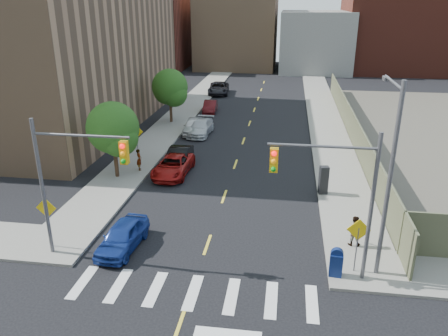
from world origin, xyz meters
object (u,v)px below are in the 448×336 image
(parked_car_silver, at_px, (201,127))
(mailbox, at_px, (336,262))
(parked_car_black, at_px, (179,158))
(parked_car_white, at_px, (194,126))
(parked_car_red, at_px, (173,166))
(payphone, at_px, (324,180))
(parked_car_grey, at_px, (219,88))
(parked_car_maroon, at_px, (210,107))
(pedestrian_east, at_px, (354,231))
(parked_car_blue, at_px, (123,236))
(pedestrian_west, at_px, (139,159))

(parked_car_silver, xyz_separation_m, mailbox, (10.50, -21.41, 0.15))
(parked_car_black, distance_m, parked_car_white, 8.85)
(parked_car_red, height_order, mailbox, mailbox)
(payphone, bearing_deg, parked_car_grey, 98.60)
(parked_car_maroon, xyz_separation_m, pedestrian_east, (12.24, -27.15, 0.30))
(parked_car_blue, xyz_separation_m, pedestrian_west, (-2.61, 10.37, 0.26))
(payphone, bearing_deg, parked_car_maroon, 105.91)
(mailbox, bearing_deg, parked_car_black, 134.53)
(payphone, bearing_deg, parked_car_blue, -154.59)
(parked_car_maroon, bearing_deg, parked_car_silver, -90.26)
(mailbox, height_order, pedestrian_west, pedestrian_west)
(pedestrian_east, bearing_deg, parked_car_blue, 9.87)
(parked_car_red, height_order, pedestrian_east, pedestrian_east)
(parked_car_red, xyz_separation_m, parked_car_grey, (-1.30, 29.07, 0.09))
(parked_car_grey, xyz_separation_m, mailbox, (11.80, -40.28, 0.06))
(parked_car_black, distance_m, parked_car_grey, 27.48)
(parked_car_grey, height_order, pedestrian_west, pedestrian_west)
(parked_car_silver, distance_m, mailbox, 23.84)
(parked_car_black, bearing_deg, parked_car_silver, 88.68)
(parked_car_red, bearing_deg, mailbox, -44.93)
(parked_car_maroon, bearing_deg, pedestrian_west, -100.52)
(pedestrian_west, bearing_deg, mailbox, -155.45)
(parked_car_maroon, distance_m, mailbox, 32.00)
(parked_car_red, distance_m, parked_car_grey, 29.10)
(parked_car_blue, xyz_separation_m, parked_car_maroon, (-0.63, 28.95, -0.04))
(parked_car_silver, bearing_deg, parked_car_maroon, 96.99)
(parked_car_red, bearing_deg, parked_car_maroon, 93.86)
(parked_car_black, relative_size, parked_car_grey, 0.79)
(parked_car_white, bearing_deg, mailbox, -66.58)
(parked_car_black, height_order, parked_car_silver, parked_car_black)
(parked_car_black, bearing_deg, parked_car_maroon, 90.78)
(parked_car_red, xyz_separation_m, parked_car_maroon, (-0.63, 18.79, -0.03))
(parked_car_red, distance_m, payphone, 10.71)
(parked_car_grey, bearing_deg, parked_car_black, -92.25)
(parked_car_white, xyz_separation_m, pedestrian_east, (12.34, -18.79, 0.22))
(parked_car_white, relative_size, payphone, 2.33)
(parked_car_red, bearing_deg, parked_car_grey, 94.51)
(parked_car_grey, bearing_deg, parked_car_red, -92.40)
(parked_car_white, bearing_deg, parked_car_black, -89.25)
(mailbox, bearing_deg, parked_car_silver, 121.35)
(parked_car_white, xyz_separation_m, parked_car_maroon, (0.11, 8.36, -0.08))
(parked_car_blue, height_order, parked_car_red, parked_car_blue)
(parked_car_red, distance_m, pedestrian_west, 2.63)
(pedestrian_west, bearing_deg, parked_car_blue, 169.75)
(parked_car_blue, xyz_separation_m, mailbox, (10.50, -1.05, 0.14))
(parked_car_maroon, bearing_deg, pedestrian_east, -70.17)
(parked_car_black, distance_m, payphone, 11.14)
(parked_car_blue, relative_size, parked_car_silver, 0.86)
(parked_car_silver, distance_m, parked_car_grey, 18.92)
(parked_car_silver, height_order, mailbox, mailbox)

